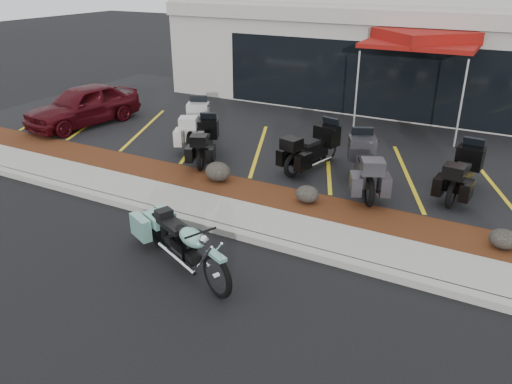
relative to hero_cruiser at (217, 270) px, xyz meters
The scene contains 18 objects.
ground 1.28m from the hero_cruiser, 117.02° to the left, with size 90.00×90.00×0.00m, color black.
curb 2.06m from the hero_cruiser, 105.27° to the left, with size 24.00×0.25×0.15m, color gray.
sidewalk 2.73m from the hero_cruiser, 101.34° to the left, with size 24.00×1.20×0.15m, color gray.
mulch_bed 3.90m from the hero_cruiser, 97.85° to the left, with size 24.00×1.20×0.16m, color #37180C.
upper_lot 9.26m from the hero_cruiser, 93.28° to the left, with size 26.00×9.60×0.15m, color black.
dealership_building 15.58m from the hero_cruiser, 91.95° to the left, with size 18.00×8.16×4.00m.
boulder_left 4.72m from the hero_cruiser, 122.14° to the left, with size 0.68×0.57×0.48m, color black.
boulder_mid 3.88m from the hero_cruiser, 90.09° to the left, with size 0.56×0.46×0.39m, color black.
boulder_right 5.59m from the hero_cruiser, 42.22° to the left, with size 0.54×0.45×0.38m, color black.
hero_cruiser is the anchor object (origin of this frame).
touring_white 8.41m from the hero_cruiser, 126.15° to the left, with size 2.33×0.89×1.36m, color silver, non-canonical shape.
touring_black_front 6.94m from the hero_cruiser, 124.26° to the left, with size 2.05×0.78×1.19m, color black, non-canonical shape.
touring_black_mid 6.68m from the hero_cruiser, 94.64° to the left, with size 2.19×0.84×1.28m, color black, non-canonical shape.
touring_grey 5.95m from the hero_cruiser, 84.37° to the left, with size 2.34×0.90×1.36m, color #2C2B30, non-canonical shape.
touring_black_rear 7.38m from the hero_cruiser, 65.07° to the left, with size 2.15×0.82×1.25m, color black, non-canonical shape.
parked_car 11.05m from the hero_cruiser, 146.73° to the left, with size 1.61×4.00×1.36m, color #3F090E.
traffic_cone 8.24m from the hero_cruiser, 97.56° to the left, with size 0.34×0.34×0.50m, color #CC4B06.
popup_canopy 11.53m from the hero_cruiser, 85.90° to the left, with size 4.49×4.49×3.17m.
Camera 1 is at (4.43, -6.92, 5.12)m, focal length 35.00 mm.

